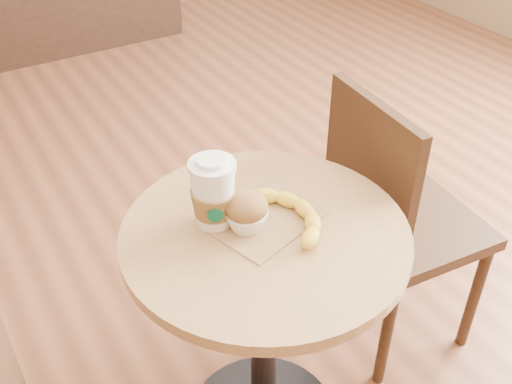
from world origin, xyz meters
TOP-DOWN VIEW (x-y plane):
  - cafe_table at (-0.01, 0.00)m, footprint 0.65×0.65m
  - chair_right at (0.51, 0.10)m, footprint 0.43×0.43m
  - kraft_bag at (0.01, 0.03)m, footprint 0.28×0.24m
  - coffee_cup at (-0.09, 0.08)m, footprint 0.10×0.11m
  - muffin at (-0.04, 0.03)m, footprint 0.10×0.10m
  - banana at (0.05, 0.01)m, footprint 0.20×0.28m

SIDE VIEW (x-z plane):
  - chair_right at x=0.51m, z-range 0.04..0.95m
  - cafe_table at x=-0.01m, z-range 0.14..0.89m
  - kraft_bag at x=0.01m, z-range 0.75..0.75m
  - banana at x=0.05m, z-range 0.75..0.79m
  - muffin at x=-0.04m, z-range 0.75..0.84m
  - coffee_cup at x=-0.09m, z-range 0.74..0.91m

